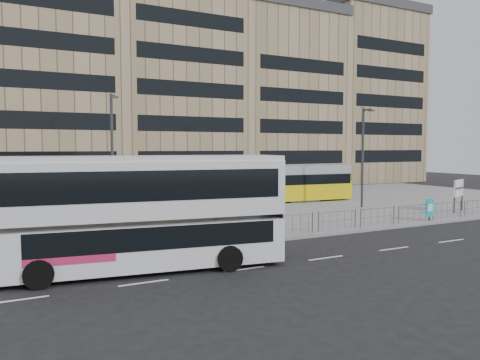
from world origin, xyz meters
name	(u,v)px	position (x,y,z in m)	size (l,w,h in m)	color
ground	(309,238)	(0.00, 0.00, 0.00)	(120.00, 120.00, 0.00)	black
plaza	(214,210)	(0.00, 12.00, 0.07)	(64.00, 24.00, 0.15)	slate
kerb	(308,236)	(0.00, 0.05, 0.07)	(64.00, 0.25, 0.17)	gray
building_row	(147,78)	(1.55, 34.27, 12.91)	(70.40, 18.40, 31.20)	brown
pedestrian_barrier	(333,216)	(2.00, 0.50, 0.98)	(32.07, 0.07, 1.10)	gray
road_markings	(378,251)	(1.00, -4.00, 0.01)	(62.00, 0.12, 0.01)	white
double_decker_bus	(139,209)	(-9.65, -2.30, 2.40)	(11.35, 4.08, 4.44)	silver
tram	(206,186)	(0.15, 13.94, 1.70)	(26.29, 4.52, 3.09)	#D5C00B
station_sign	(459,190)	(14.86, 2.40, 1.75)	(1.90, 0.80, 2.31)	#2D2D30
ad_panel	(430,208)	(9.59, 0.40, 0.97)	(0.75, 0.13, 1.40)	#2D2D30
pedestrian	(242,214)	(-2.38, 3.01, 1.04)	(0.65, 0.43, 1.78)	black
traffic_light_west	(217,202)	(-5.10, 0.50, 2.12)	(0.20, 0.23, 3.10)	#2D2D30
lamp_post_west	(112,152)	(-8.05, 9.54, 4.49)	(0.45, 1.04, 7.93)	#2D2D30
lamp_post_east	(363,153)	(10.51, 7.52, 4.35)	(0.45, 1.04, 7.66)	#2D2D30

